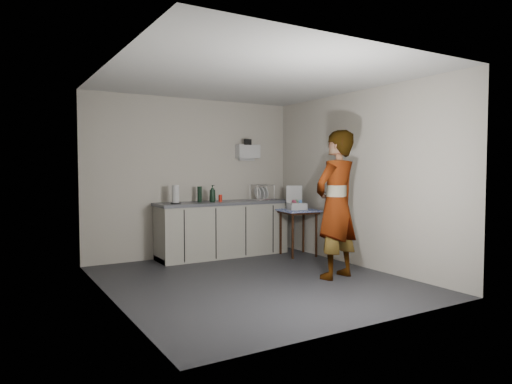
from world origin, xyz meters
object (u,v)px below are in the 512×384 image
side_table (298,216)px  soda_can (220,198)px  soap_bottle (212,193)px  dish_rack (262,196)px  kitchen_counter (223,230)px  bakery_box (296,204)px  standing_man (336,205)px  paper_towel (176,195)px  dark_bottle (200,194)px

side_table → soda_can: 1.33m
side_table → soap_bottle: 1.47m
soap_bottle → dish_rack: size_ratio=0.72×
side_table → dish_rack: 0.76m
kitchen_counter → bakery_box: (1.09, -0.56, 0.43)m
side_table → soda_can: (-1.16, 0.57, 0.30)m
side_table → bakery_box: size_ratio=1.94×
soap_bottle → standing_man: bearing=-68.8°
paper_towel → side_table: bearing=-15.9°
paper_towel → bakery_box: paper_towel is taller
kitchen_counter → dish_rack: 0.93m
soap_bottle → paper_towel: 0.64m
kitchen_counter → soda_can: size_ratio=19.65×
side_table → standing_man: bearing=-99.9°
soda_can → side_table: bearing=-26.2°
soap_bottle → kitchen_counter: bearing=6.0°
soap_bottle → bakery_box: size_ratio=0.70×
standing_man → kitchen_counter: bearing=-86.7°
kitchen_counter → standing_man: (0.61, -2.11, 0.55)m
soap_bottle → soda_can: bearing=-3.3°
standing_man → paper_towel: bearing=-67.7°
side_table → standing_man: size_ratio=0.39×
kitchen_counter → soap_bottle: soap_bottle is taller
dark_bottle → dish_rack: dish_rack is taller
standing_man → soda_can: (-0.67, 2.09, -0.01)m
standing_man → dark_bottle: size_ratio=7.77×
soap_bottle → paper_towel: paper_towel is taller
side_table → standing_man: standing_man is taller
dark_bottle → dish_rack: 1.14m
kitchen_counter → soap_bottle: (-0.20, -0.02, 0.62)m
soap_bottle → dark_bottle: 0.21m
paper_towel → bakery_box: (1.93, -0.52, -0.19)m
dark_bottle → bakery_box: bearing=-23.2°
kitchen_counter → bakery_box: size_ratio=5.67×
dish_rack → bakery_box: (0.33, -0.57, -0.11)m
soap_bottle → soda_can: (0.14, -0.01, -0.08)m
side_table → paper_towel: (-1.94, 0.55, 0.38)m
kitchen_counter → paper_towel: paper_towel is taller
standing_man → paper_towel: standing_man is taller
paper_towel → bakery_box: bearing=-15.0°
dark_bottle → paper_towel: paper_towel is taller
standing_man → soda_can: standing_man is taller
soda_can → paper_towel: bearing=-178.8°
soap_bottle → bakery_box: (1.29, -0.54, -0.19)m
standing_man → bakery_box: standing_man is taller
dark_bottle → paper_towel: 0.47m
side_table → soap_bottle: bearing=163.9°
bakery_box → side_table: bearing=-56.2°
dark_bottle → dish_rack: size_ratio=0.66×
side_table → bakery_box: (-0.01, 0.04, 0.19)m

